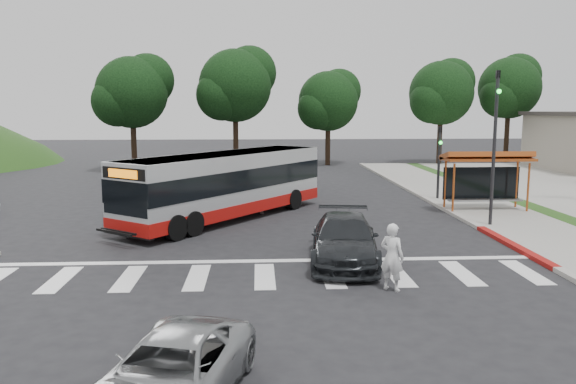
{
  "coord_description": "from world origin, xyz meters",
  "views": [
    {
      "loc": [
        -0.18,
        -21.21,
        4.97
      ],
      "look_at": [
        1.04,
        1.31,
        1.6
      ],
      "focal_mm": 35.0,
      "sensor_mm": 36.0,
      "label": 1
    }
  ],
  "objects": [
    {
      "name": "sidewalk_east",
      "position": [
        11.0,
        8.0,
        0.06
      ],
      "size": [
        4.0,
        40.0,
        0.12
      ],
      "primitive_type": "cube",
      "color": "gray",
      "rests_on": "ground"
    },
    {
      "name": "curb_east",
      "position": [
        9.0,
        8.0,
        0.07
      ],
      "size": [
        0.3,
        40.0,
        0.15
      ],
      "primitive_type": "cube",
      "color": "#9E9991",
      "rests_on": "ground"
    },
    {
      "name": "pedestrian",
      "position": [
        3.48,
        -6.46,
        0.94
      ],
      "size": [
        0.82,
        0.79,
        1.88
      ],
      "primitive_type": "imported",
      "rotation": [
        0.0,
        0.0,
        2.45
      ],
      "color": "white",
      "rests_on": "ground"
    },
    {
      "name": "tree_north_a",
      "position": [
        -1.92,
        26.07,
        6.92
      ],
      "size": [
        6.6,
        6.15,
        10.17
      ],
      "color": "black",
      "rests_on": "ground"
    },
    {
      "name": "crosswalk_ladder",
      "position": [
        0.0,
        -5.0,
        0.01
      ],
      "size": [
        18.0,
        2.6,
        0.01
      ],
      "primitive_type": "cube",
      "color": "silver",
      "rests_on": "ground"
    },
    {
      "name": "dark_sedan",
      "position": [
        2.62,
        -3.54,
        0.75
      ],
      "size": [
        2.74,
        5.41,
        1.5
      ],
      "primitive_type": "imported",
      "rotation": [
        0.0,
        0.0,
        -0.13
      ],
      "color": "#212427",
      "rests_on": "ground"
    },
    {
      "name": "tree_north_c",
      "position": [
        -9.92,
        24.06,
        6.29
      ],
      "size": [
        6.16,
        5.74,
        9.3
      ],
      "color": "black",
      "rests_on": "ground"
    },
    {
      "name": "curb_east_red",
      "position": [
        9.0,
        -2.0,
        0.08
      ],
      "size": [
        0.32,
        6.0,
        0.15
      ],
      "primitive_type": "cube",
      "color": "maroon",
      "rests_on": "ground"
    },
    {
      "name": "tree_ne_a",
      "position": [
        16.08,
        28.06,
        6.39
      ],
      "size": [
        6.16,
        5.74,
        9.3
      ],
      "color": "black",
      "rests_on": "parking_lot"
    },
    {
      "name": "transit_bus",
      "position": [
        -1.57,
        3.95,
        1.49
      ],
      "size": [
        8.98,
        10.7,
        2.98
      ],
      "primitive_type": null,
      "rotation": [
        0.0,
        0.0,
        -0.65
      ],
      "color": "#B4B7B9",
      "rests_on": "ground"
    },
    {
      "name": "traffic_signal_ne_short",
      "position": [
        9.6,
        8.49,
        2.48
      ],
      "size": [
        0.18,
        0.37,
        4.0
      ],
      "color": "black",
      "rests_on": "ground"
    },
    {
      "name": "bus_shelter",
      "position": [
        10.8,
        5.1,
        2.35
      ],
      "size": [
        4.2,
        1.6,
        2.86
      ],
      "color": "#A4481B",
      "rests_on": "sidewalk_east"
    },
    {
      "name": "tree_north_b",
      "position": [
        6.07,
        28.06,
        5.66
      ],
      "size": [
        5.72,
        5.33,
        8.43
      ],
      "color": "black",
      "rests_on": "ground"
    },
    {
      "name": "ground",
      "position": [
        0.0,
        0.0,
        0.0
      ],
      "size": [
        140.0,
        140.0,
        0.0
      ],
      "primitive_type": "plane",
      "color": "black",
      "rests_on": "ground"
    },
    {
      "name": "traffic_signal_ne_tall",
      "position": [
        9.6,
        1.49,
        3.88
      ],
      "size": [
        0.18,
        0.37,
        6.5
      ],
      "color": "black",
      "rests_on": "ground"
    },
    {
      "name": "tree_ne_b",
      "position": [
        23.08,
        30.06,
        6.92
      ],
      "size": [
        6.16,
        5.74,
        10.02
      ],
      "color": "black",
      "rests_on": "ground"
    },
    {
      "name": "silver_suv_south",
      "position": [
        -1.65,
        -12.31,
        0.6
      ],
      "size": [
        2.98,
        4.64,
        1.19
      ],
      "primitive_type": "imported",
      "rotation": [
        0.0,
        0.0,
        -0.25
      ],
      "color": "#939597",
      "rests_on": "ground"
    }
  ]
}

